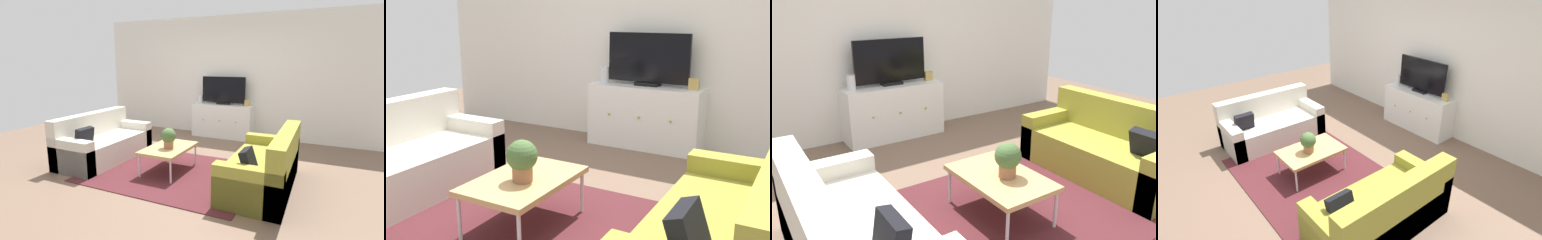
{
  "view_description": "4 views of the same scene",
  "coord_description": "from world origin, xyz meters",
  "views": [
    {
      "loc": [
        2.07,
        -3.84,
        1.69
      ],
      "look_at": [
        0.0,
        0.57,
        0.7
      ],
      "focal_mm": 26.96,
      "sensor_mm": 36.0,
      "label": 1
    },
    {
      "loc": [
        1.78,
        -2.57,
        1.6
      ],
      "look_at": [
        0.0,
        0.57,
        0.7
      ],
      "focal_mm": 40.96,
      "sensor_mm": 36.0,
      "label": 2
    },
    {
      "loc": [
        -1.95,
        -2.35,
        1.85
      ],
      "look_at": [
        0.0,
        0.57,
        0.7
      ],
      "focal_mm": 34.49,
      "sensor_mm": 36.0,
      "label": 3
    },
    {
      "loc": [
        3.26,
        -2.09,
        2.75
      ],
      "look_at": [
        0.0,
        0.57,
        0.7
      ],
      "focal_mm": 28.37,
      "sensor_mm": 36.0,
      "label": 4
    }
  ],
  "objects": [
    {
      "name": "tv_console",
      "position": [
        -0.03,
        2.27,
        0.37
      ],
      "size": [
        1.35,
        0.47,
        0.75
      ],
      "color": "white",
      "rests_on": "ground_plane"
    },
    {
      "name": "couch_left_side",
      "position": [
        -1.43,
        -0.1,
        0.27
      ],
      "size": [
        0.8,
        1.69,
        0.81
      ],
      "color": "beige",
      "rests_on": "ground_plane"
    },
    {
      "name": "ground_plane",
      "position": [
        0.0,
        0.0,
        0.0
      ],
      "size": [
        10.0,
        10.0,
        0.0
      ],
      "primitive_type": "plane",
      "color": "brown"
    },
    {
      "name": "flat_screen_tv",
      "position": [
        -0.03,
        2.29,
        1.06
      ],
      "size": [
        0.99,
        0.16,
        0.62
      ],
      "color": "black",
      "rests_on": "tv_console"
    },
    {
      "name": "area_rug",
      "position": [
        0.0,
        -0.15,
        0.01
      ],
      "size": [
        2.5,
        1.9,
        0.01
      ],
      "primitive_type": "cube",
      "color": "#4C1E23",
      "rests_on": "ground_plane"
    },
    {
      "name": "potted_plant",
      "position": [
        -0.05,
        -0.17,
        0.57
      ],
      "size": [
        0.23,
        0.23,
        0.31
      ],
      "color": "#936042",
      "rests_on": "coffee_table"
    },
    {
      "name": "mantel_clock",
      "position": [
        0.52,
        2.27,
        0.81
      ],
      "size": [
        0.11,
        0.07,
        0.13
      ],
      "primitive_type": "cube",
      "color": "tan",
      "rests_on": "tv_console"
    },
    {
      "name": "coffee_table",
      "position": [
        -0.08,
        -0.11,
        0.37
      ],
      "size": [
        0.6,
        0.92,
        0.4
      ],
      "color": "tan",
      "rests_on": "ground_plane"
    },
    {
      "name": "wall_back",
      "position": [
        0.0,
        2.55,
        1.35
      ],
      "size": [
        6.4,
        0.12,
        2.7
      ],
      "primitive_type": "cube",
      "color": "silver",
      "rests_on": "ground_plane"
    },
    {
      "name": "glass_vase",
      "position": [
        -0.59,
        2.27,
        0.85
      ],
      "size": [
        0.11,
        0.11,
        0.2
      ],
      "primitive_type": "cylinder",
      "color": "silver",
      "rests_on": "tv_console"
    }
  ]
}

